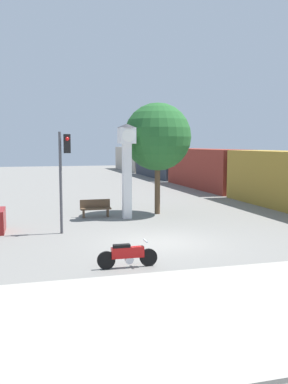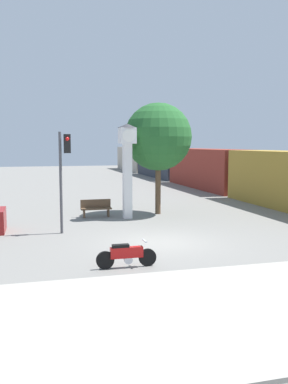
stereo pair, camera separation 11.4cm
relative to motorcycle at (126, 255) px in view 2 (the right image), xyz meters
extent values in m
plane|color=slate|center=(2.00, 3.03, -0.40)|extent=(120.00, 120.00, 0.00)
cube|color=#9E998E|center=(2.00, -4.00, -0.35)|extent=(36.00, 6.00, 0.10)
cylinder|color=black|center=(0.68, -0.01, -0.12)|extent=(0.56, 0.10, 0.56)
cylinder|color=black|center=(-0.67, 0.01, -0.12)|extent=(0.56, 0.10, 0.56)
cube|color=#B71414|center=(0.01, 0.00, 0.08)|extent=(1.03, 0.22, 0.34)
cube|color=black|center=(-0.18, 0.00, 0.30)|extent=(0.53, 0.22, 0.09)
cylinder|color=silver|center=(0.05, 0.00, -0.15)|extent=(0.26, 0.19, 0.26)
cube|color=silver|center=(0.58, -0.01, 0.42)|extent=(0.06, 0.41, 0.04)
cube|color=white|center=(2.04, 8.70, 1.52)|extent=(0.43, 0.43, 3.85)
cube|color=white|center=(2.04, 8.70, 3.85)|extent=(0.81, 0.81, 0.81)
cylinder|color=white|center=(2.04, 8.28, 3.85)|extent=(0.65, 0.02, 0.65)
cone|color=#333338|center=(2.04, 8.70, 4.36)|extent=(0.97, 0.97, 0.20)
cube|color=maroon|center=(12.35, 22.05, 1.30)|extent=(2.80, 12.45, 3.40)
cube|color=#333842|center=(12.35, 35.10, 1.30)|extent=(2.80, 12.45, 3.40)
cube|color=#ADA393|center=(12.35, 48.15, 1.30)|extent=(2.80, 12.45, 3.40)
cylinder|color=#47474C|center=(-1.54, 5.77, 1.77)|extent=(0.12, 0.12, 4.35)
cube|color=black|center=(-1.24, 5.77, 3.44)|extent=(0.28, 0.24, 0.80)
sphere|color=red|center=(-1.24, 5.62, 3.64)|extent=(0.16, 0.16, 0.16)
cylinder|color=brown|center=(3.99, 9.65, 0.97)|extent=(0.30, 0.30, 2.75)
sphere|color=#235B28|center=(3.99, 9.65, 3.81)|extent=(3.66, 3.66, 3.66)
cube|color=brown|center=(0.53, 9.45, 0.05)|extent=(1.60, 0.44, 0.08)
cube|color=brown|center=(0.53, 9.64, 0.30)|extent=(1.60, 0.06, 0.44)
cube|color=brown|center=(-0.11, 9.45, -0.20)|extent=(0.08, 0.35, 0.41)
cube|color=brown|center=(1.17, 9.45, -0.20)|extent=(0.08, 0.35, 0.41)
camera|label=1|loc=(-2.98, -12.63, 3.43)|focal=40.00mm
camera|label=2|loc=(-2.87, -12.66, 3.43)|focal=40.00mm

